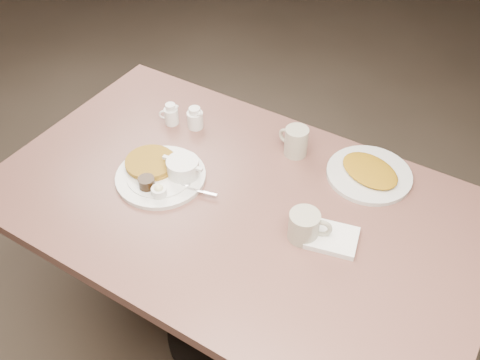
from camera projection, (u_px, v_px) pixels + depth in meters
The scene contains 8 objects.
diner_table at pixel (237, 236), 1.72m from camera, with size 1.50×0.90×0.75m.
main_plate at pixel (163, 172), 1.66m from camera, with size 0.36×0.31×0.07m.
coffee_mug_near at pixel (305, 226), 1.47m from camera, with size 0.13×0.11×0.09m.
napkin at pixel (332, 238), 1.48m from camera, with size 0.16×0.14×0.02m.
coffee_mug_far at pixel (296, 141), 1.73m from camera, with size 0.12×0.09×0.10m.
creamer_left at pixel (171, 115), 1.85m from camera, with size 0.07×0.06×0.08m.
creamer_right at pixel (195, 118), 1.84m from camera, with size 0.08×0.06×0.08m.
hash_plate at pixel (369, 173), 1.67m from camera, with size 0.35×0.35×0.04m.
Camera 1 is at (0.59, -0.94, 1.91)m, focal length 39.39 mm.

